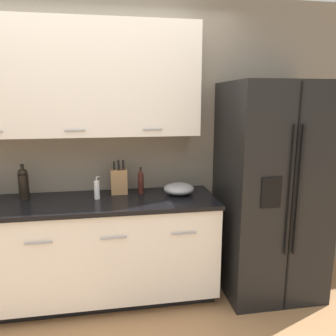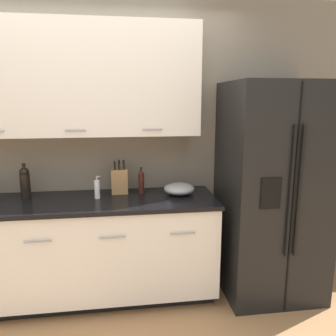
# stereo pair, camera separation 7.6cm
# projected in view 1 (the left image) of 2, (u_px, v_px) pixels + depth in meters

# --- Properties ---
(wall_back) EXTENTS (10.00, 0.39, 2.60)m
(wall_back) POSITION_uv_depth(u_px,v_px,m) (92.00, 127.00, 2.86)
(wall_back) COLOR gray
(wall_back) RESTS_ON ground_plane
(counter_unit) EXTENTS (2.28, 0.64, 0.90)m
(counter_unit) POSITION_uv_depth(u_px,v_px,m) (82.00, 251.00, 2.78)
(counter_unit) COLOR black
(counter_unit) RESTS_ON ground_plane
(refrigerator) EXTENTS (0.83, 0.77, 1.86)m
(refrigerator) POSITION_uv_depth(u_px,v_px,m) (270.00, 190.00, 2.88)
(refrigerator) COLOR black
(refrigerator) RESTS_ON ground_plane
(knife_block) EXTENTS (0.14, 0.09, 0.30)m
(knife_block) POSITION_uv_depth(u_px,v_px,m) (119.00, 181.00, 2.87)
(knife_block) COLOR #A87A4C
(knife_block) RESTS_ON counter_unit
(wine_bottle) EXTENTS (0.08, 0.08, 0.30)m
(wine_bottle) POSITION_uv_depth(u_px,v_px,m) (23.00, 183.00, 2.71)
(wine_bottle) COLOR black
(wine_bottle) RESTS_ON counter_unit
(soap_dispenser) EXTENTS (0.05, 0.04, 0.19)m
(soap_dispenser) POSITION_uv_depth(u_px,v_px,m) (97.00, 190.00, 2.72)
(soap_dispenser) COLOR white
(soap_dispenser) RESTS_ON counter_unit
(oil_bottle) EXTENTS (0.05, 0.05, 0.24)m
(oil_bottle) POSITION_uv_depth(u_px,v_px,m) (141.00, 182.00, 2.88)
(oil_bottle) COLOR #3D1914
(oil_bottle) RESTS_ON counter_unit
(mixing_bowl) EXTENTS (0.27, 0.27, 0.10)m
(mixing_bowl) POSITION_uv_depth(u_px,v_px,m) (179.00, 189.00, 2.87)
(mixing_bowl) COLOR #A3A3A5
(mixing_bowl) RESTS_ON counter_unit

